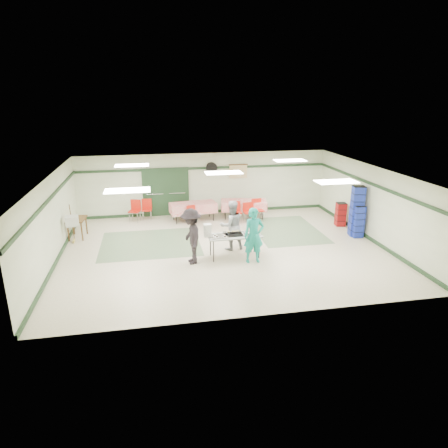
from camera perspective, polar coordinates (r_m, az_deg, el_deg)
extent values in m
plane|color=beige|center=(13.93, -0.05, -3.56)|extent=(11.00, 11.00, 0.00)
plane|color=white|center=(13.17, -0.06, 7.43)|extent=(11.00, 11.00, 0.00)
plane|color=beige|center=(17.79, -2.75, 5.78)|extent=(11.00, 0.00, 11.00)
plane|color=beige|center=(9.36, 5.08, -5.85)|extent=(11.00, 0.00, 11.00)
plane|color=beige|center=(13.63, -23.42, 0.43)|extent=(0.00, 9.00, 9.00)
plane|color=beige|center=(15.44, 20.46, 2.74)|extent=(0.00, 9.00, 9.00)
cube|color=#1E371F|center=(17.63, -2.77, 7.99)|extent=(11.00, 0.06, 0.10)
cube|color=#1E371F|center=(18.08, -2.68, 1.77)|extent=(11.00, 0.06, 0.12)
cube|color=#1E371F|center=(13.44, -23.66, 3.28)|extent=(0.06, 9.00, 0.10)
cube|color=#1E371F|center=(14.04, -22.65, -4.59)|extent=(0.06, 9.00, 0.12)
cube|color=#1E371F|center=(15.27, 20.65, 5.26)|extent=(0.06, 9.00, 0.10)
cube|color=#1E371F|center=(15.79, 19.85, -1.78)|extent=(0.06, 9.00, 0.12)
cube|color=#657F5D|center=(14.65, -10.46, -2.74)|extent=(3.50, 3.00, 0.01)
cube|color=#657F5D|center=(15.99, 8.85, -0.86)|extent=(2.50, 3.50, 0.01)
cube|color=gray|center=(17.64, -9.82, 4.43)|extent=(0.90, 0.06, 2.10)
cube|color=gray|center=(17.68, -6.74, 4.60)|extent=(0.90, 0.06, 2.10)
cube|color=#1E371F|center=(17.63, -8.29, 4.50)|extent=(2.00, 0.03, 2.15)
cylinder|color=black|center=(17.64, -1.79, 8.01)|extent=(0.50, 0.10, 0.50)
cube|color=beige|center=(17.90, 2.05, 7.50)|extent=(0.80, 0.02, 0.60)
cube|color=#AEAFA9|center=(13.01, 1.53, -1.67)|extent=(1.76, 0.74, 0.04)
cylinder|color=black|center=(12.74, -1.51, -3.94)|extent=(0.04, 0.04, 0.72)
cylinder|color=black|center=(13.07, 5.03, -3.42)|extent=(0.04, 0.04, 0.72)
cylinder|color=black|center=(13.26, -1.95, -3.04)|extent=(0.04, 0.04, 0.72)
cylinder|color=black|center=(13.58, 4.35, -2.56)|extent=(0.04, 0.04, 0.72)
cube|color=silver|center=(13.12, 3.85, -1.38)|extent=(0.61, 0.47, 0.02)
cube|color=silver|center=(13.06, 1.30, -1.45)|extent=(0.62, 0.48, 0.02)
cube|color=silver|center=(12.83, -0.57, -1.80)|extent=(0.56, 0.43, 0.02)
cube|color=black|center=(12.96, 1.54, -1.47)|extent=(0.48, 0.31, 0.08)
cube|color=white|center=(12.80, -2.37, -0.93)|extent=(0.23, 0.21, 0.42)
imported|color=#159184|center=(12.60, 4.28, -1.66)|extent=(0.65, 0.43, 1.78)
imported|color=#939298|center=(13.62, 1.09, -0.19)|extent=(0.94, 0.78, 1.73)
imported|color=black|center=(12.53, -4.69, -1.77)|extent=(0.77, 1.21, 1.78)
cube|color=red|center=(17.24, 2.85, 3.30)|extent=(2.04, 1.15, 0.05)
cube|color=red|center=(17.29, 2.84, 2.69)|extent=(2.05, 1.17, 0.40)
cylinder|color=black|center=(17.00, 0.19, 1.78)|extent=(0.04, 0.04, 0.72)
cylinder|color=black|center=(17.11, 5.59, 1.79)|extent=(0.04, 0.04, 0.72)
cylinder|color=black|center=(17.62, 0.15, 2.36)|extent=(0.04, 0.04, 0.72)
cylinder|color=black|center=(17.72, 5.36, 2.38)|extent=(0.04, 0.04, 0.72)
cube|color=red|center=(16.88, -4.44, 2.94)|extent=(2.00, 1.07, 0.05)
cube|color=red|center=(16.93, -4.43, 2.32)|extent=(2.01, 1.09, 0.40)
cylinder|color=black|center=(16.52, -6.83, 1.15)|extent=(0.04, 0.04, 0.72)
cylinder|color=black|center=(16.88, -1.53, 1.65)|extent=(0.04, 0.04, 0.72)
cylinder|color=black|center=(17.12, -7.26, 1.74)|extent=(0.04, 0.04, 0.72)
cylinder|color=black|center=(17.47, -2.12, 2.21)|extent=(0.04, 0.04, 0.72)
cube|color=red|center=(16.73, 3.49, 1.67)|extent=(0.40, 0.40, 0.04)
cube|color=red|center=(16.83, 3.33, 2.50)|extent=(0.38, 0.06, 0.38)
cylinder|color=silver|center=(16.61, 3.14, 0.77)|extent=(0.02, 0.02, 0.40)
cylinder|color=silver|center=(16.70, 4.13, 0.85)|extent=(0.02, 0.02, 0.40)
cylinder|color=silver|center=(16.89, 2.84, 1.07)|extent=(0.02, 0.02, 0.40)
cylinder|color=silver|center=(16.98, 3.81, 1.14)|extent=(0.02, 0.02, 0.40)
cube|color=red|center=(16.61, 1.79, 1.68)|extent=(0.41, 0.41, 0.04)
cube|color=red|center=(16.72, 1.66, 2.59)|extent=(0.41, 0.04, 0.41)
cylinder|color=silver|center=(16.49, 1.36, 0.72)|extent=(0.02, 0.02, 0.43)
cylinder|color=silver|center=(16.56, 2.46, 0.78)|extent=(0.02, 0.02, 0.43)
cylinder|color=silver|center=(16.79, 1.12, 1.04)|extent=(0.02, 0.02, 0.43)
cylinder|color=silver|center=(16.86, 2.20, 1.10)|extent=(0.02, 0.02, 0.43)
cube|color=red|center=(16.82, 4.87, 1.96)|extent=(0.49, 0.49, 0.04)
cube|color=red|center=(16.93, 4.63, 2.92)|extent=(0.44, 0.09, 0.44)
cylinder|color=silver|center=(16.67, 4.52, 0.92)|extent=(0.02, 0.02, 0.46)
cylinder|color=silver|center=(16.80, 5.62, 1.02)|extent=(0.02, 0.02, 0.46)
cylinder|color=silver|center=(16.98, 4.07, 1.25)|extent=(0.02, 0.02, 0.46)
cylinder|color=silver|center=(17.11, 5.16, 1.35)|extent=(0.02, 0.02, 0.46)
cube|color=red|center=(16.33, -4.51, 1.23)|extent=(0.46, 0.46, 0.04)
cube|color=red|center=(16.43, -4.74, 2.07)|extent=(0.37, 0.14, 0.38)
cylinder|color=silver|center=(16.21, -4.78, 0.29)|extent=(0.02, 0.02, 0.39)
cylinder|color=silver|center=(16.32, -3.80, 0.43)|extent=(0.02, 0.02, 0.39)
cylinder|color=silver|center=(16.48, -5.17, 0.58)|extent=(0.02, 0.02, 0.39)
cylinder|color=silver|center=(16.58, -4.20, 0.72)|extent=(0.02, 0.02, 0.39)
cube|color=red|center=(17.25, -10.98, 2.01)|extent=(0.45, 0.45, 0.04)
cube|color=red|center=(17.37, -10.98, 2.90)|extent=(0.42, 0.07, 0.41)
cylinder|color=silver|center=(17.17, -11.53, 1.07)|extent=(0.02, 0.02, 0.43)
cylinder|color=silver|center=(17.14, -10.42, 1.11)|extent=(0.02, 0.02, 0.43)
cylinder|color=silver|center=(17.49, -11.43, 1.39)|extent=(0.02, 0.02, 0.43)
cylinder|color=silver|center=(17.46, -10.35, 1.43)|extent=(0.02, 0.02, 0.43)
cube|color=red|center=(17.06, -12.66, 1.79)|extent=(0.55, 0.55, 0.04)
cube|color=red|center=(17.18, -12.49, 2.74)|extent=(0.42, 0.18, 0.43)
cylinder|color=silver|center=(17.04, -13.35, 0.85)|extent=(0.02, 0.02, 0.45)
cylinder|color=silver|center=(16.92, -12.25, 0.80)|extent=(0.02, 0.02, 0.45)
cylinder|color=silver|center=(17.35, -12.94, 1.18)|extent=(0.02, 0.02, 0.45)
cylinder|color=silver|center=(17.23, -11.87, 1.14)|extent=(0.02, 0.02, 0.45)
cube|color=#1B23A5|center=(15.73, 18.41, 1.75)|extent=(0.50, 0.50, 1.92)
cube|color=maroon|center=(16.88, 16.31, 1.33)|extent=(0.42, 0.42, 0.96)
cube|color=#1B23A5|center=(15.69, 18.58, 0.36)|extent=(0.38, 0.38, 1.23)
cube|color=brown|center=(15.76, -20.33, 0.65)|extent=(0.67, 0.98, 0.05)
cube|color=brown|center=(15.57, -21.36, -1.10)|extent=(0.05, 0.05, 0.70)
cube|color=brown|center=(15.45, -19.64, -1.05)|extent=(0.05, 0.05, 0.70)
cube|color=brown|center=(16.28, -20.71, -0.22)|extent=(0.05, 0.05, 0.70)
cube|color=brown|center=(16.16, -19.05, -0.16)|extent=(0.05, 0.05, 0.70)
cube|color=beige|center=(14.91, -20.90, 0.42)|extent=(0.49, 0.44, 0.35)
cylinder|color=brown|center=(15.31, -20.90, 0.17)|extent=(0.08, 0.23, 1.41)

